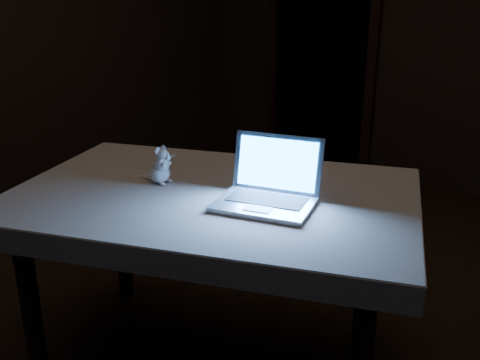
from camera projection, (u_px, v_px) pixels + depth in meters
The scene contains 7 objects.
floor at pixel (240, 335), 2.43m from camera, with size 5.00×5.00×0.00m, color black.
back_wall at pixel (457, 17), 3.84m from camera, with size 4.50×0.04×2.60m, color black.
doorway at pixel (322, 42), 4.56m from camera, with size 1.06×0.36×2.13m, color black, non-canonical shape.
table at pixel (214, 281), 2.15m from camera, with size 1.41×0.91×0.76m, color black, non-canonical shape.
tablecloth at pixel (197, 198), 2.08m from camera, with size 1.50×1.00×0.09m, color #BFAE9F, non-canonical shape.
laptop at pixel (264, 176), 1.84m from camera, with size 0.34×0.29×0.23m, color #A5A5AA, non-canonical shape.
plush_mouse at pixel (159, 165), 2.09m from camera, with size 0.11×0.11×0.15m, color silver, non-canonical shape.
Camera 1 is at (1.28, -1.60, 1.48)m, focal length 40.00 mm.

